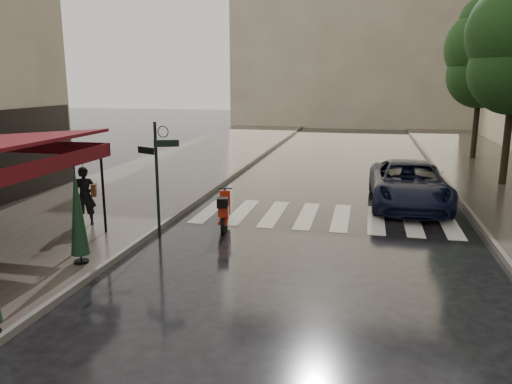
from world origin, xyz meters
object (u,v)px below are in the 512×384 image
at_px(scooter, 224,212).
at_px(parasol_back, 77,212).
at_px(pedestrian_with_umbrella, 83,168).
at_px(parked_car, 409,184).

height_order(scooter, parasol_back, parasol_back).
relative_size(scooter, parasol_back, 0.72).
bearing_deg(pedestrian_with_umbrella, parked_car, 4.06).
relative_size(parked_car, parasol_back, 2.41).
relative_size(pedestrian_with_umbrella, parked_car, 0.46).
bearing_deg(pedestrian_with_umbrella, parasol_back, -85.05).
relative_size(pedestrian_with_umbrella, parasol_back, 1.11).
bearing_deg(scooter, parasol_back, -134.64).
distance_m(pedestrian_with_umbrella, parasol_back, 3.21).
distance_m(scooter, parked_car, 6.63).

